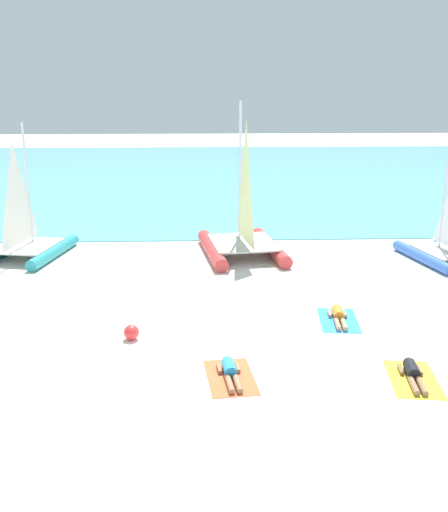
{
  "coord_description": "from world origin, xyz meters",
  "views": [
    {
      "loc": [
        -0.76,
        -13.47,
        6.67
      ],
      "look_at": [
        0.0,
        5.33,
        1.2
      ],
      "focal_mm": 41.72,
      "sensor_mm": 36.0,
      "label": 1
    }
  ],
  "objects_px": {
    "sunbather_left": "(230,371)",
    "sailboat_blue": "(447,243)",
    "sunbather_right": "(413,373)",
    "beach_ball": "(131,332)",
    "sailboat_teal": "(26,238)",
    "towel_middle": "(338,320)",
    "sunbather_middle": "(338,316)",
    "sailboat_red": "(243,234)",
    "towel_left": "(230,377)",
    "towel_right": "(413,379)"
  },
  "relations": [
    {
      "from": "towel_middle",
      "to": "sailboat_red",
      "type": "bearing_deg",
      "value": 108.54
    },
    {
      "from": "towel_middle",
      "to": "sailboat_blue",
      "type": "bearing_deg",
      "value": 46.57
    },
    {
      "from": "sailboat_blue",
      "to": "beach_ball",
      "type": "relative_size",
      "value": 11.48
    },
    {
      "from": "sailboat_teal",
      "to": "beach_ball",
      "type": "height_order",
      "value": "sailboat_teal"
    },
    {
      "from": "sailboat_blue",
      "to": "beach_ball",
      "type": "height_order",
      "value": "sailboat_blue"
    },
    {
      "from": "sailboat_teal",
      "to": "beach_ball",
      "type": "xyz_separation_m",
      "value": [
        5.0,
        -8.16,
        -0.57
      ]
    },
    {
      "from": "towel_left",
      "to": "sunbather_middle",
      "type": "distance_m",
      "value": 4.8
    },
    {
      "from": "sailboat_teal",
      "to": "towel_middle",
      "type": "height_order",
      "value": "sailboat_teal"
    },
    {
      "from": "sailboat_blue",
      "to": "beach_ball",
      "type": "xyz_separation_m",
      "value": [
        -11.43,
        -6.94,
        -0.51
      ]
    },
    {
      "from": "towel_middle",
      "to": "sunbather_right",
      "type": "bearing_deg",
      "value": -75.2
    },
    {
      "from": "towel_left",
      "to": "sailboat_blue",
      "type": "bearing_deg",
      "value": 46.08
    },
    {
      "from": "towel_left",
      "to": "towel_middle",
      "type": "relative_size",
      "value": 1.0
    },
    {
      "from": "towel_middle",
      "to": "sunbather_right",
      "type": "xyz_separation_m",
      "value": [
        0.94,
        -3.57,
        0.13
      ]
    },
    {
      "from": "sailboat_teal",
      "to": "sailboat_red",
      "type": "bearing_deg",
      "value": 10.51
    },
    {
      "from": "towel_middle",
      "to": "sunbather_middle",
      "type": "relative_size",
      "value": 1.21
    },
    {
      "from": "sailboat_blue",
      "to": "towel_middle",
      "type": "height_order",
      "value": "sailboat_blue"
    },
    {
      "from": "sunbather_left",
      "to": "towel_middle",
      "type": "distance_m",
      "value": 4.7
    },
    {
      "from": "sailboat_teal",
      "to": "towel_middle",
      "type": "distance_m",
      "value": 13.02
    },
    {
      "from": "sailboat_red",
      "to": "sunbather_left",
      "type": "height_order",
      "value": "sailboat_red"
    },
    {
      "from": "sailboat_blue",
      "to": "towel_middle",
      "type": "distance_m",
      "value": 8.06
    },
    {
      "from": "sailboat_red",
      "to": "sailboat_blue",
      "type": "distance_m",
      "value": 7.94
    },
    {
      "from": "sailboat_blue",
      "to": "sunbather_middle",
      "type": "relative_size",
      "value": 3.07
    },
    {
      "from": "sailboat_red",
      "to": "sunbather_middle",
      "type": "xyz_separation_m",
      "value": [
        2.34,
        -6.89,
        -0.77
      ]
    },
    {
      "from": "towel_middle",
      "to": "towel_right",
      "type": "relative_size",
      "value": 1.0
    },
    {
      "from": "sailboat_red",
      "to": "sunbather_right",
      "type": "bearing_deg",
      "value": -80.34
    },
    {
      "from": "towel_middle",
      "to": "towel_right",
      "type": "xyz_separation_m",
      "value": [
        0.94,
        -3.64,
        0.0
      ]
    },
    {
      "from": "sunbather_right",
      "to": "beach_ball",
      "type": "relative_size",
      "value": 3.74
    },
    {
      "from": "sunbather_left",
      "to": "sunbather_middle",
      "type": "xyz_separation_m",
      "value": [
        3.35,
        3.37,
        0.0
      ]
    },
    {
      "from": "sunbather_right",
      "to": "beach_ball",
      "type": "xyz_separation_m",
      "value": [
        -6.85,
        2.47,
        0.08
      ]
    },
    {
      "from": "sunbather_left",
      "to": "sunbather_middle",
      "type": "distance_m",
      "value": 4.75
    },
    {
      "from": "sailboat_red",
      "to": "beach_ball",
      "type": "distance_m",
      "value": 8.84
    },
    {
      "from": "sunbather_left",
      "to": "beach_ball",
      "type": "xyz_separation_m",
      "value": [
        -2.56,
        2.2,
        0.08
      ]
    },
    {
      "from": "sunbather_left",
      "to": "sailboat_blue",
      "type": "bearing_deg",
      "value": 39.96
    },
    {
      "from": "sailboat_teal",
      "to": "towel_right",
      "type": "distance_m",
      "value": 15.98
    },
    {
      "from": "sailboat_red",
      "to": "sunbather_middle",
      "type": "distance_m",
      "value": 7.31
    },
    {
      "from": "sailboat_red",
      "to": "towel_middle",
      "type": "distance_m",
      "value": 7.39
    },
    {
      "from": "towel_middle",
      "to": "sunbather_right",
      "type": "distance_m",
      "value": 3.7
    },
    {
      "from": "sailboat_teal",
      "to": "towel_right",
      "type": "height_order",
      "value": "sailboat_teal"
    },
    {
      "from": "sailboat_red",
      "to": "beach_ball",
      "type": "xyz_separation_m",
      "value": [
        -3.57,
        -8.06,
        -0.69
      ]
    },
    {
      "from": "sailboat_red",
      "to": "towel_middle",
      "type": "xyz_separation_m",
      "value": [
        2.33,
        -6.95,
        -0.89
      ]
    },
    {
      "from": "sailboat_teal",
      "to": "sunbather_right",
      "type": "xyz_separation_m",
      "value": [
        11.85,
        -10.63,
        -0.65
      ]
    },
    {
      "from": "sailboat_blue",
      "to": "sunbather_left",
      "type": "height_order",
      "value": "sailboat_blue"
    },
    {
      "from": "sailboat_blue",
      "to": "sunbather_right",
      "type": "xyz_separation_m",
      "value": [
        -4.58,
        -9.4,
        -0.59
      ]
    },
    {
      "from": "sunbather_left",
      "to": "towel_right",
      "type": "distance_m",
      "value": 4.3
    },
    {
      "from": "towel_left",
      "to": "sunbather_left",
      "type": "distance_m",
      "value": 0.14
    },
    {
      "from": "towel_left",
      "to": "towel_middle",
      "type": "distance_m",
      "value": 4.75
    },
    {
      "from": "sunbather_left",
      "to": "sailboat_teal",
      "type": "bearing_deg",
      "value": 120.23
    },
    {
      "from": "sailboat_teal",
      "to": "towel_left",
      "type": "distance_m",
      "value": 12.91
    },
    {
      "from": "towel_middle",
      "to": "beach_ball",
      "type": "bearing_deg",
      "value": -169.42
    },
    {
      "from": "sailboat_red",
      "to": "towel_right",
      "type": "distance_m",
      "value": 11.12
    }
  ]
}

